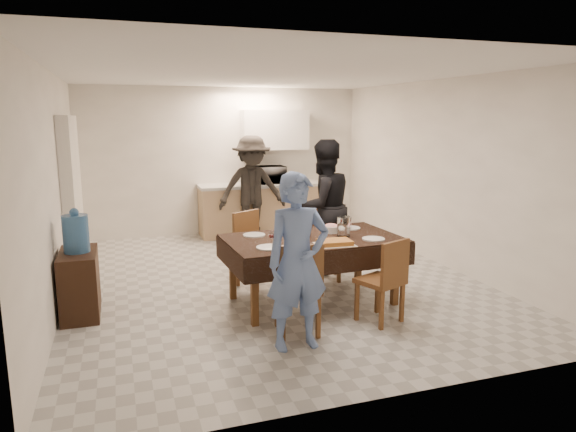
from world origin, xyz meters
name	(u,v)px	position (x,y,z in m)	size (l,w,h in m)	color
floor	(273,280)	(0.00, 0.00, 0.00)	(5.00, 6.00, 0.02)	beige
ceiling	(271,73)	(0.00, 0.00, 2.60)	(5.00, 6.00, 0.02)	white
wall_back	(224,161)	(0.00, 3.00, 1.30)	(5.00, 0.02, 2.60)	white
wall_front	(394,229)	(0.00, -3.00, 1.30)	(5.00, 0.02, 2.60)	white
wall_left	(54,189)	(-2.50, 0.00, 1.30)	(0.02, 6.00, 2.60)	white
wall_right	(443,174)	(2.50, 0.00, 1.30)	(0.02, 6.00, 2.60)	white
stub_partition	(72,196)	(-2.42, 1.20, 1.05)	(0.15, 1.40, 2.10)	silver
kitchen_base_cabinet	(262,210)	(0.60, 2.68, 0.43)	(2.20, 0.60, 0.86)	tan
kitchen_worktop	(261,185)	(0.60, 2.68, 0.89)	(2.24, 0.64, 0.05)	#B6B7B2
upper_cabinet	(275,130)	(0.90, 2.82, 1.85)	(1.20, 0.34, 0.70)	white
dining_table	(313,241)	(0.20, -0.90, 0.72)	(1.98, 1.21, 0.75)	black
chair_near_left	(300,279)	(-0.25, -1.74, 0.57)	(0.48, 0.48, 0.50)	brown
chair_near_right	(384,273)	(0.65, -1.74, 0.54)	(0.52, 0.54, 0.48)	brown
chair_far_left	(259,243)	(-0.25, -0.24, 0.57)	(0.57, 0.60, 0.50)	brown
chair_far_right	(327,237)	(0.65, -0.24, 0.57)	(0.53, 0.53, 0.51)	brown
console	(80,284)	(-2.28, -0.49, 0.35)	(0.37, 0.75, 0.69)	#311D10
water_jug	(76,234)	(-2.28, -0.49, 0.89)	(0.26, 0.26, 0.39)	teal
wine_bottle	(307,223)	(0.15, -0.85, 0.91)	(0.08, 0.08, 0.31)	black
water_pitcher	(343,227)	(0.55, -0.95, 0.86)	(0.15, 0.15, 0.22)	white
savoury_tart	(335,242)	(0.30, -1.28, 0.78)	(0.41, 0.30, 0.05)	#BB7E37
salad_bowl	(331,229)	(0.50, -0.72, 0.79)	(0.20, 0.20, 0.08)	silver
mushroom_dish	(300,231)	(0.15, -0.62, 0.77)	(0.22, 0.22, 0.04)	silver
wine_glass_a	(272,239)	(-0.35, -1.15, 0.84)	(0.08, 0.08, 0.17)	white
wine_glass_b	(348,223)	(0.75, -0.65, 0.84)	(0.08, 0.08, 0.17)	white
wine_glass_c	(287,225)	(0.00, -0.60, 0.85)	(0.09, 0.09, 0.20)	white
plate_near_left	(269,247)	(-0.40, -1.20, 0.76)	(0.26, 0.26, 0.02)	silver
plate_near_right	(373,239)	(0.80, -1.20, 0.76)	(0.25, 0.25, 0.01)	silver
plate_far_left	(254,235)	(-0.40, -0.60, 0.76)	(0.25, 0.25, 0.01)	silver
plate_far_right	(350,228)	(0.80, -0.60, 0.76)	(0.24, 0.24, 0.01)	silver
microwave	(269,175)	(0.75, 2.68, 1.06)	(0.56, 0.38, 0.31)	white
person_near	(298,262)	(-0.35, -1.95, 0.81)	(0.59, 0.39, 1.61)	#607EB9
person_far	(323,207)	(0.75, 0.15, 0.90)	(0.87, 0.68, 1.79)	black
person_kitchen	(252,189)	(0.31, 2.23, 0.89)	(1.15, 0.66, 1.78)	black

